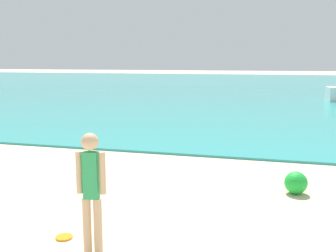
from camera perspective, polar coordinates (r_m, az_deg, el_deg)
name	(u,v)px	position (r m, az deg, el deg)	size (l,w,h in m)	color
water	(254,85)	(39.54, 12.30, 5.80)	(160.00, 60.00, 0.06)	teal
person_standing	(91,189)	(4.78, -11.01, -8.85)	(0.35, 0.20, 1.54)	#DDAD84
frisbee	(64,237)	(5.69, -14.75, -15.26)	(0.23, 0.23, 0.03)	orange
beach_ball	(296,183)	(7.48, 17.98, -7.80)	(0.41, 0.41, 0.41)	green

